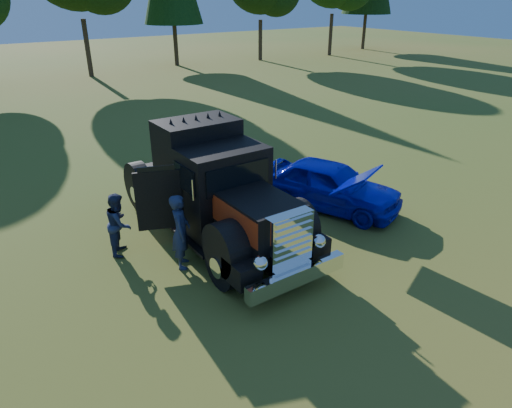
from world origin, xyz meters
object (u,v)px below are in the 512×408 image
object	(u,v)px
spectator_near	(181,231)
spectator_far	(119,224)
diamond_t_truck	(215,193)
hotrod_coupe	(330,185)

from	to	relation	value
spectator_near	spectator_far	size ratio (longest dim) A/B	1.16
diamond_t_truck	spectator_near	bearing A→B (deg)	-151.04
spectator_far	spectator_near	bearing A→B (deg)	-116.05
hotrod_coupe	spectator_near	xyz separation A→B (m)	(-5.12, -0.42, 0.19)
diamond_t_truck	spectator_far	distance (m)	2.51
spectator_near	spectator_far	world-z (taller)	spectator_near
diamond_t_truck	hotrod_coupe	bearing A→B (deg)	-5.38
diamond_t_truck	spectator_far	xyz separation A→B (m)	(-2.36, 0.68, -0.48)
diamond_t_truck	spectator_far	size ratio (longest dim) A/B	4.49
hotrod_coupe	spectator_near	world-z (taller)	hotrod_coupe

